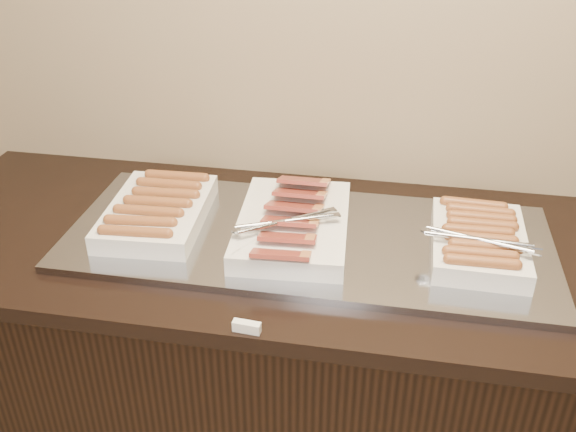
% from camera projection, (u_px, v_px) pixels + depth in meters
% --- Properties ---
extents(counter, '(2.06, 0.76, 0.90)m').
position_uv_depth(counter, '(299.00, 373.00, 1.84)').
color(counter, black).
rests_on(counter, ground).
extents(warming_tray, '(1.20, 0.50, 0.02)m').
position_uv_depth(warming_tray, '(308.00, 238.00, 1.61)').
color(warming_tray, '#92959F').
rests_on(warming_tray, counter).
extents(dish_left, '(0.26, 0.37, 0.07)m').
position_uv_depth(dish_left, '(158.00, 211.00, 1.65)').
color(dish_left, white).
rests_on(dish_left, warming_tray).
extents(dish_center, '(0.29, 0.42, 0.09)m').
position_uv_depth(dish_center, '(293.00, 224.00, 1.59)').
color(dish_center, white).
rests_on(dish_center, warming_tray).
extents(dish_right, '(0.27, 0.33, 0.08)m').
position_uv_depth(dish_right, '(479.00, 240.00, 1.52)').
color(dish_right, white).
rests_on(dish_right, warming_tray).
extents(label_holder, '(0.06, 0.02, 0.02)m').
position_uv_depth(label_holder, '(247.00, 327.00, 1.31)').
color(label_holder, white).
rests_on(label_holder, counter).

